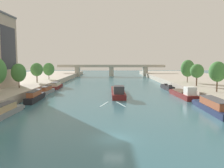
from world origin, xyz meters
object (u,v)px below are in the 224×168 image
moored_boat_left_midway (56,86)px  tree_right_distant (188,68)px  tree_right_second (218,72)px  bridge_far (111,69)px  tree_left_nearest (49,69)px  barge_midriver (118,92)px  moored_boat_right_near (167,87)px  moored_boat_left_second (47,90)px  moored_boat_right_far (184,94)px  moored_boat_left_downstream (5,111)px  moored_boat_left_gap_after (35,96)px  moored_boat_right_upstream (213,106)px  tree_left_end_of_row (37,70)px  tree_left_second (19,73)px  tree_right_third (197,71)px

moored_boat_left_midway → tree_right_distant: (45.20, -0.55, 5.94)m
moored_boat_left_midway → tree_right_second: 50.82m
bridge_far → tree_left_nearest: bearing=-117.1°
barge_midriver → moored_boat_left_midway: 26.08m
barge_midriver → moored_boat_left_midway: bearing=143.1°
tree_left_nearest → tree_right_distant: bearing=-14.5°
moored_boat_right_near → moored_boat_left_second: bearing=-166.6°
moored_boat_left_second → bridge_far: (18.94, 74.14, 3.65)m
moored_boat_right_far → tree_right_distant: (7.39, 19.23, 5.91)m
moored_boat_left_downstream → moored_boat_left_gap_after: (0.15, 15.12, 0.14)m
moored_boat_left_gap_after → moored_boat_right_far: (36.92, 4.83, -0.08)m
moored_boat_left_downstream → moored_boat_left_midway: moored_boat_left_midway is taller
barge_midriver → tree_right_distant: tree_right_distant is taller
moored_boat_right_upstream → tree_right_distant: size_ratio=1.98×
tree_left_nearest → tree_right_second: size_ratio=0.91×
tree_left_end_of_row → bridge_far: size_ratio=0.10×
moored_boat_right_far → moored_boat_left_second: bearing=168.6°
moored_boat_left_second → tree_left_end_of_row: tree_left_end_of_row is taller
tree_left_end_of_row → moored_boat_right_upstream: bearing=-39.0°
moored_boat_left_second → tree_left_end_of_row: size_ratio=1.51×
barge_midriver → moored_boat_left_second: bearing=170.5°
moored_boat_left_gap_after → tree_right_second: (43.36, 0.32, 5.83)m
moored_boat_right_upstream → tree_left_second: (-44.30, 20.63, 5.15)m
moored_boat_right_upstream → moored_boat_right_near: size_ratio=1.37×
moored_boat_left_midway → moored_boat_right_far: bearing=-27.6°
tree_right_third → moored_boat_right_far: bearing=-127.4°
tree_left_second → moored_boat_left_gap_after: bearing=-50.4°
tree_left_second → tree_right_distant: tree_right_distant is taller
bridge_far → moored_boat_left_gap_after: bearing=-102.0°
barge_midriver → tree_right_second: 25.62m
moored_boat_left_gap_after → tree_left_end_of_row: 25.65m
moored_boat_right_far → tree_left_second: size_ratio=2.24×
moored_boat_right_upstream → moored_boat_left_gap_after: bearing=162.2°
moored_boat_right_far → tree_right_distant: 21.43m
tree_right_second → moored_boat_left_second: bearing=164.7°
tree_right_third → tree_right_distant: tree_right_distant is taller
barge_midriver → tree_left_end_of_row: (-27.23, 15.06, 5.52)m
bridge_far → tree_right_distant: bearing=-67.4°
moored_boat_right_near → tree_left_second: size_ratio=1.68×
moored_boat_left_second → moored_boat_right_near: (37.36, 8.87, -0.21)m
moored_boat_left_second → moored_boat_right_far: bearing=-11.4°
barge_midriver → moored_boat_left_gap_after: bearing=-155.9°
tree_left_end_of_row → barge_midriver: bearing=-28.9°
tree_left_end_of_row → tree_left_nearest: (0.45, 13.28, -0.35)m
moored_boat_right_near → tree_left_end_of_row: tree_left_end_of_row is taller
moored_boat_left_downstream → tree_right_third: (43.60, 28.51, 5.54)m
moored_boat_right_near → tree_left_second: bearing=-164.2°
moored_boat_right_far → tree_right_third: 12.08m
tree_left_end_of_row → tree_left_nearest: size_ratio=1.01×
moored_boat_left_second → moored_boat_right_upstream: moored_boat_right_upstream is taller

